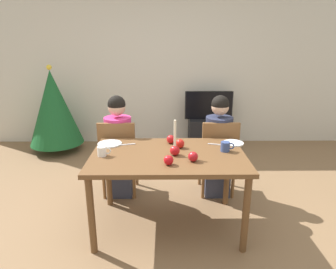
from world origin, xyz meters
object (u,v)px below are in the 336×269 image
object	(u,v)px
person_right_child	(218,148)
tv	(209,105)
apple_by_right_mug	(168,160)
plate_right	(233,143)
mug_left	(102,151)
christmas_tree	(54,108)
candle_centerpiece	(175,148)
chair_right	(218,154)
apple_by_left_plate	(180,144)
plate_left	(110,144)
dining_table	(168,162)
tv_stand	(208,132)
chair_left	(119,154)
mug_right	(226,147)
apple_near_candle	(171,139)
apple_far_edge	(193,157)
person_left_child	(119,148)

from	to	relation	value
person_right_child	tv	world-z (taller)	person_right_child
apple_by_right_mug	plate_right	bearing A→B (deg)	38.84
tv	mug_left	size ratio (longest dim) A/B	6.52
christmas_tree	candle_centerpiece	bearing A→B (deg)	-48.95
chair_right	apple_by_left_plate	xyz separation A→B (m)	(-0.46, -0.46, 0.28)
mug_left	candle_centerpiece	bearing A→B (deg)	0.85
chair_right	plate_left	size ratio (longest dim) A/B	3.79
candle_centerpiece	plate_right	xyz separation A→B (m)	(0.59, 0.31, -0.06)
dining_table	mug_left	bearing A→B (deg)	-175.29
chair_right	tv_stand	bearing A→B (deg)	85.85
chair_right	apple_by_right_mug	xyz separation A→B (m)	(-0.57, -0.86, 0.28)
plate_left	chair_right	bearing A→B (deg)	16.60
chair_left	mug_left	xyz separation A→B (m)	(-0.04, -0.66, 0.28)
tv	mug_right	xyz separation A→B (m)	(-0.16, -2.24, 0.09)
person_right_child	apple_by_left_plate	world-z (taller)	person_right_child
dining_table	apple_by_left_plate	size ratio (longest dim) A/B	16.26
chair_right	person_right_child	distance (m)	0.07
person_right_child	apple_by_right_mug	distance (m)	1.09
candle_centerpiece	mug_left	world-z (taller)	candle_centerpiece
person_right_child	apple_by_right_mug	size ratio (longest dim) A/B	14.19
tv_stand	tv	distance (m)	0.47
chair_right	mug_right	xyz separation A→B (m)	(-0.04, -0.55, 0.28)
plate_left	apple_by_right_mug	world-z (taller)	apple_by_right_mug
chair_left	chair_right	xyz separation A→B (m)	(1.13, 0.00, 0.00)
tv	tv_stand	bearing A→B (deg)	-90.00
christmas_tree	plate_right	world-z (taller)	christmas_tree
candle_centerpiece	apple_near_candle	bearing A→B (deg)	95.34
tv_stand	candle_centerpiece	size ratio (longest dim) A/B	1.96
christmas_tree	plate_left	distance (m)	2.17
christmas_tree	plate_left	size ratio (longest dim) A/B	5.85
candle_centerpiece	plate_right	bearing A→B (deg)	27.69
candle_centerpiece	mug_left	distance (m)	0.65
apple_far_edge	apple_by_left_plate	bearing A→B (deg)	105.90
chair_right	plate_right	size ratio (longest dim) A/B	4.31
apple_far_edge	person_left_child	bearing A→B (deg)	132.89
person_left_child	apple_by_left_plate	xyz separation A→B (m)	(0.67, -0.49, 0.22)
dining_table	apple_near_candle	xyz separation A→B (m)	(0.03, 0.29, 0.13)
mug_left	apple_far_edge	bearing A→B (deg)	-9.41
person_right_child	plate_right	size ratio (longest dim) A/B	5.61
plate_right	mug_left	size ratio (longest dim) A/B	1.72
plate_right	apple_far_edge	size ratio (longest dim) A/B	2.44
chair_left	apple_near_candle	distance (m)	0.72
candle_centerpiece	plate_left	xyz separation A→B (m)	(-0.64, 0.30, -0.06)
christmas_tree	mug_left	bearing A→B (deg)	-60.67
tv_stand	christmas_tree	bearing A→B (deg)	-174.77
christmas_tree	apple_near_candle	distance (m)	2.54
candle_centerpiece	mug_left	size ratio (longest dim) A/B	2.70
plate_left	tv	bearing A→B (deg)	57.94
tv_stand	tv	world-z (taller)	tv
person_right_child	apple_near_candle	distance (m)	0.69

